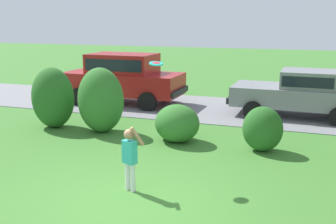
{
  "coord_description": "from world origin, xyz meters",
  "views": [
    {
      "loc": [
        2.93,
        -5.9,
        3.17
      ],
      "look_at": [
        -0.05,
        2.51,
        1.1
      ],
      "focal_mm": 42.61,
      "sensor_mm": 36.0,
      "label": 1
    }
  ],
  "objects": [
    {
      "name": "shrub_centre",
      "position": [
        -0.31,
        3.82,
        0.47
      ],
      "size": [
        1.25,
        1.18,
        1.01
      ],
      "color": "#33702B",
      "rests_on": "ground"
    },
    {
      "name": "ground_plane",
      "position": [
        0.0,
        0.0,
        0.0
      ],
      "size": [
        80.0,
        80.0,
        0.0
      ],
      "primitive_type": "plane",
      "color": "#3D752D"
    },
    {
      "name": "child_thrower",
      "position": [
        -0.1,
        0.51,
        0.72
      ],
      "size": [
        0.48,
        0.24,
        1.29
      ],
      "color": "white",
      "rests_on": "ground"
    },
    {
      "name": "frisbee",
      "position": [
        0.06,
        1.48,
        2.32
      ],
      "size": [
        0.28,
        0.28,
        0.09
      ],
      "color": "#1EB7B2"
    },
    {
      "name": "parked_sedan",
      "position": [
        2.72,
        7.85,
        0.85
      ],
      "size": [
        4.43,
        2.15,
        1.56
      ],
      "color": "gray",
      "rests_on": "ground"
    },
    {
      "name": "shrub_centre_right",
      "position": [
        1.97,
        3.74,
        0.56
      ],
      "size": [
        0.98,
        0.8,
        1.12
      ],
      "color": "#286023",
      "rests_on": "ground"
    },
    {
      "name": "parked_suv",
      "position": [
        -3.76,
        7.81,
        1.08
      ],
      "size": [
        4.71,
        2.12,
        1.92
      ],
      "color": "maroon",
      "rests_on": "ground"
    },
    {
      "name": "driveway_strip",
      "position": [
        0.0,
        7.98,
        0.01
      ],
      "size": [
        28.0,
        4.4,
        0.02
      ],
      "primitive_type": "cube",
      "color": "slate",
      "rests_on": "ground"
    },
    {
      "name": "shrub_near_tree",
      "position": [
        -4.19,
        3.92,
        0.91
      ],
      "size": [
        1.31,
        1.09,
        1.81
      ],
      "color": "#286023",
      "rests_on": "ground"
    },
    {
      "name": "shrub_centre_left",
      "position": [
        -2.6,
        3.94,
        0.93
      ],
      "size": [
        1.35,
        1.15,
        1.87
      ],
      "color": "#33702B",
      "rests_on": "ground"
    }
  ]
}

